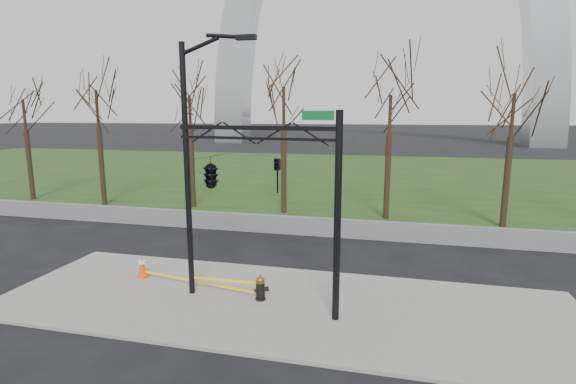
% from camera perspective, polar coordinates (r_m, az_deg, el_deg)
% --- Properties ---
extents(ground, '(500.00, 500.00, 0.00)m').
position_cam_1_polar(ground, '(13.82, -0.85, -14.88)').
color(ground, black).
rests_on(ground, ground).
extents(sidewalk, '(18.00, 6.00, 0.10)m').
position_cam_1_polar(sidewalk, '(13.79, -0.85, -14.70)').
color(sidewalk, slate).
rests_on(sidewalk, ground).
extents(grass_strip, '(120.00, 40.00, 0.06)m').
position_cam_1_polar(grass_strip, '(42.63, 9.21, 2.28)').
color(grass_strip, '#1A3613').
rests_on(grass_strip, ground).
extents(guardrail, '(60.00, 0.30, 0.90)m').
position_cam_1_polar(guardrail, '(21.06, 4.57, -4.67)').
color(guardrail, '#59595B').
rests_on(guardrail, ground).
extents(tree_row, '(45.98, 4.00, 7.93)m').
position_cam_1_polar(tree_row, '(24.39, 6.15, 5.74)').
color(tree_row, black).
rests_on(tree_row, ground).
extents(fire_hydrant, '(0.50, 0.36, 0.81)m').
position_cam_1_polar(fire_hydrant, '(13.86, -3.65, -12.67)').
color(fire_hydrant, black).
rests_on(fire_hydrant, sidewalk).
extents(traffic_cone, '(0.42, 0.42, 0.78)m').
position_cam_1_polar(traffic_cone, '(16.51, -18.84, -9.33)').
color(traffic_cone, '#FF400D').
rests_on(traffic_cone, sidewalk).
extents(street_light, '(2.39, 0.25, 8.21)m').
position_cam_1_polar(street_light, '(13.59, -12.52, 5.06)').
color(street_light, black).
rests_on(street_light, ground).
extents(traffic_signal_mast, '(5.06, 2.53, 6.00)m').
position_cam_1_polar(traffic_signal_mast, '(12.86, -7.35, 2.48)').
color(traffic_signal_mast, black).
rests_on(traffic_signal_mast, ground).
extents(caution_tape, '(4.72, 0.90, 0.42)m').
position_cam_1_polar(caution_tape, '(14.80, -10.82, -11.60)').
color(caution_tape, yellow).
rests_on(caution_tape, ground).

